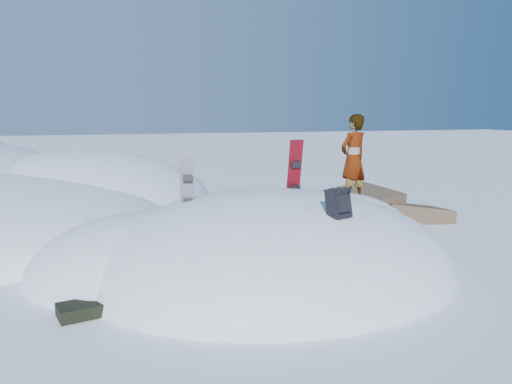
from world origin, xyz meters
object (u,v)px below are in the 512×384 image
object	(u,v)px
backpack	(339,203)
person	(353,159)
snowboard_red	(294,179)
snowboard_dark	(187,192)

from	to	relation	value
backpack	person	distance (m)	2.79
backpack	person	world-z (taller)	person
backpack	person	xyz separation A→B (m)	(1.51, 2.30, 0.47)
snowboard_red	person	bearing A→B (deg)	-6.36
snowboard_dark	person	xyz separation A→B (m)	(3.63, 0.42, 0.47)
backpack	snowboard_red	bearing A→B (deg)	69.21
backpack	person	bearing A→B (deg)	38.28
snowboard_dark	person	size ratio (longest dim) A/B	0.75
snowboard_red	backpack	world-z (taller)	snowboard_red
snowboard_red	backpack	distance (m)	2.13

